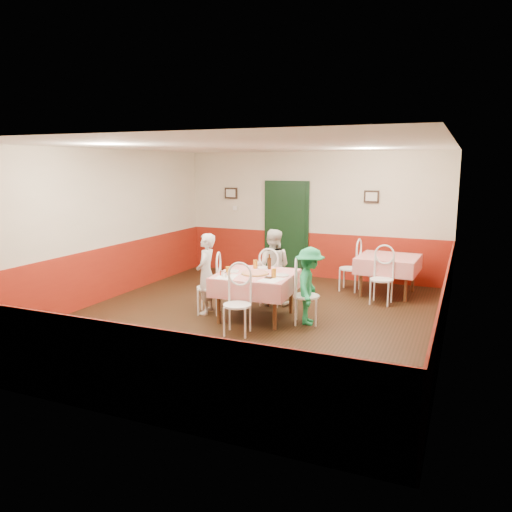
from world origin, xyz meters
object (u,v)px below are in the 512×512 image
at_px(main_table, 256,296).
at_px(diner_right, 310,286).
at_px(diner_left, 206,274).
at_px(glass_a, 228,271).
at_px(beer_bottle, 269,262).
at_px(chair_left, 209,288).
at_px(chair_near, 237,305).
at_px(second_table, 388,275).
at_px(chair_second_b, 382,280).
at_px(chair_far, 272,281).
at_px(glass_b, 274,273).
at_px(glass_c, 255,264).
at_px(diner_far, 272,267).
at_px(wallet, 269,278).
at_px(chair_right, 306,296).
at_px(pizza, 255,273).
at_px(chair_second_a, 350,269).

bearing_deg(main_table, diner_right, 3.77).
bearing_deg(diner_left, diner_right, 81.98).
height_order(glass_a, beer_bottle, beer_bottle).
relative_size(chair_left, beer_bottle, 3.81).
distance_m(chair_near, glass_a, 0.78).
height_order(main_table, second_table, same).
bearing_deg(chair_second_b, second_table, 92.95).
distance_m(chair_far, glass_b, 1.19).
xyz_separation_m(glass_c, diner_far, (0.11, 0.53, -0.14)).
relative_size(wallet, diner_left, 0.08).
bearing_deg(diner_right, wallet, 107.44).
relative_size(chair_right, diner_left, 0.65).
distance_m(wallet, diner_left, 1.24).
distance_m(main_table, chair_far, 0.85).
relative_size(glass_a, diner_right, 0.11).
bearing_deg(diner_left, glass_c, 108.51).
xyz_separation_m(chair_right, diner_far, (-0.91, 0.84, 0.24)).
xyz_separation_m(chair_near, glass_a, (-0.41, 0.54, 0.38)).
xyz_separation_m(chair_left, glass_b, (1.23, -0.13, 0.38)).
height_order(chair_left, beer_bottle, beer_bottle).
xyz_separation_m(main_table, chair_left, (-0.85, -0.06, 0.08)).
relative_size(glass_c, wallet, 1.32).
distance_m(chair_second_b, wallet, 2.45).
distance_m(second_table, chair_left, 3.62).
distance_m(chair_left, chair_far, 1.20).
bearing_deg(pizza, chair_left, 178.88).
xyz_separation_m(chair_near, wallet, (0.27, 0.59, 0.32)).
relative_size(chair_second_b, glass_c, 6.18).
distance_m(second_table, glass_c, 2.88).
xyz_separation_m(pizza, diner_left, (-0.91, 0.01, -0.08)).
bearing_deg(second_table, wallet, -118.02).
xyz_separation_m(chair_left, diner_left, (-0.05, -0.00, 0.24)).
bearing_deg(glass_a, chair_second_a, 63.53).
height_order(chair_second_a, pizza, chair_second_a).
bearing_deg(wallet, chair_left, 166.64).
distance_m(diner_far, diner_right, 1.27).
height_order(chair_near, wallet, chair_near).
bearing_deg(glass_c, chair_left, -148.10).
bearing_deg(wallet, diner_left, 167.18).
height_order(glass_a, diner_right, diner_right).
bearing_deg(diner_far, chair_right, 127.90).
height_order(beer_bottle, diner_left, diner_left).
bearing_deg(glass_a, wallet, 4.31).
distance_m(chair_second_b, glass_c, 2.38).
height_order(second_table, chair_second_b, chair_second_b).
distance_m(chair_second_b, beer_bottle, 2.18).
height_order(main_table, chair_right, chair_right).
distance_m(beer_bottle, diner_left, 1.09).
xyz_separation_m(chair_left, wallet, (1.17, -0.20, 0.32)).
distance_m(second_table, chair_far, 2.43).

